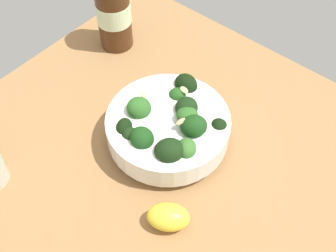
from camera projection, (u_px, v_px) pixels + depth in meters
The scene contains 4 objects.
ground_plane at pixel (156, 149), 78.68cm from camera, with size 67.34×67.34×4.20cm, color #996D42.
bowl_of_broccoli at pixel (169, 126), 73.95cm from camera, with size 21.05×21.05×9.77cm.
lemon_wedge at pixel (168, 217), 65.92cm from camera, with size 6.57×4.48×4.03cm, color yellow.
bottle_tall at pixel (114, 12), 86.79cm from camera, with size 6.98×6.98×17.22cm.
Camera 1 is at (-33.26, -30.80, 62.39)cm, focal length 46.72 mm.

